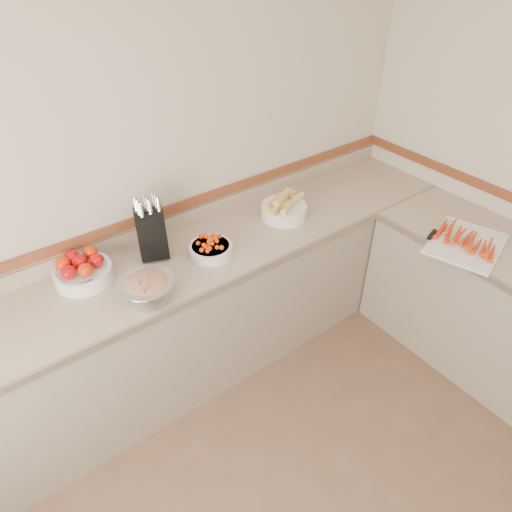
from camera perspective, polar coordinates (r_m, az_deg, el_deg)
back_wall at (r=2.68m, az=-14.65°, el=9.18°), size 4.00×0.00×4.00m
counter_back at (r=2.93m, az=-9.44°, el=-7.95°), size 4.00×0.65×1.08m
knife_block at (r=2.65m, az=-12.94°, el=2.96°), size 0.22×0.24×0.39m
tomato_bowl at (r=2.62m, az=-20.88°, el=-1.68°), size 0.31×0.31×0.15m
cherry_tomato_bowl at (r=2.65m, az=-5.71°, el=1.00°), size 0.25×0.25×0.14m
corn_bowl at (r=2.98m, az=3.49°, el=5.97°), size 0.33×0.30×0.18m
rhubarb_bowl at (r=2.36m, az=-13.39°, el=-4.05°), size 0.29×0.29×0.17m
cutting_board at (r=3.02m, az=24.68°, el=1.70°), size 0.58×0.51×0.07m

